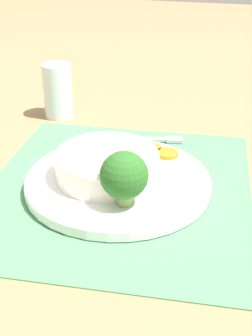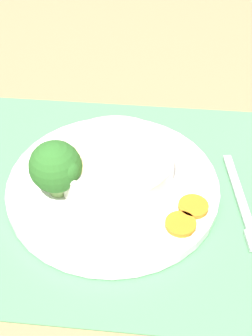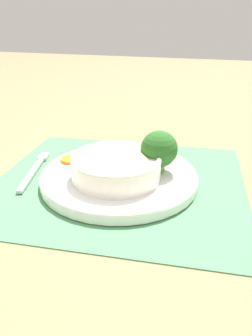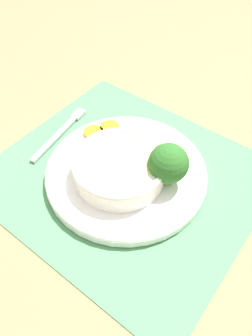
# 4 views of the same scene
# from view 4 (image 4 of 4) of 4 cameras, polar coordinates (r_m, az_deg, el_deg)

# --- Properties ---
(ground_plane) EXTENTS (4.00, 4.00, 0.00)m
(ground_plane) POSITION_cam_4_polar(r_m,az_deg,el_deg) (0.64, 0.01, -1.52)
(ground_plane) COLOR #8C704C
(placemat) EXTENTS (0.53, 0.48, 0.00)m
(placemat) POSITION_cam_4_polar(r_m,az_deg,el_deg) (0.64, 0.01, -1.41)
(placemat) COLOR #4C8C59
(placemat) RESTS_ON ground_plane
(plate) EXTENTS (0.31, 0.31, 0.02)m
(plate) POSITION_cam_4_polar(r_m,az_deg,el_deg) (0.63, 0.01, -0.64)
(plate) COLOR white
(plate) RESTS_ON placemat
(bowl) EXTENTS (0.17, 0.17, 0.05)m
(bowl) POSITION_cam_4_polar(r_m,az_deg,el_deg) (0.60, -0.99, 0.20)
(bowl) COLOR silver
(bowl) RESTS_ON plate
(broccoli_floret) EXTENTS (0.07, 0.07, 0.08)m
(broccoli_floret) POSITION_cam_4_polar(r_m,az_deg,el_deg) (0.58, 7.38, 0.82)
(broccoli_floret) COLOR #759E51
(broccoli_floret) RESTS_ON plate
(carrot_slice_near) EXTENTS (0.04, 0.04, 0.01)m
(carrot_slice_near) POSITION_cam_4_polar(r_m,az_deg,el_deg) (0.71, -2.85, 7.05)
(carrot_slice_near) COLOR orange
(carrot_slice_near) RESTS_ON plate
(carrot_slice_middle) EXTENTS (0.04, 0.04, 0.01)m
(carrot_slice_middle) POSITION_cam_4_polar(r_m,az_deg,el_deg) (0.70, -5.65, 6.15)
(carrot_slice_middle) COLOR orange
(carrot_slice_middle) RESTS_ON plate
(fork) EXTENTS (0.06, 0.18, 0.01)m
(fork) POSITION_cam_4_polar(r_m,az_deg,el_deg) (0.74, -10.73, 6.73)
(fork) COLOR #B7B7BC
(fork) RESTS_ON placemat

